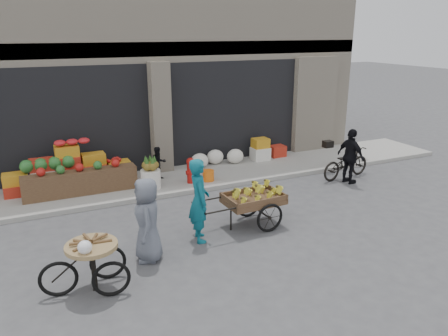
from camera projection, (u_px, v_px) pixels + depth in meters
name	position (u px, v px, depth m)	size (l,w,h in m)	color
ground	(237.00, 244.00, 8.79)	(80.00, 80.00, 0.00)	#424244
sidewalk	(172.00, 180.00, 12.31)	(18.00, 2.20, 0.12)	gray
building	(132.00, 53.00, 14.71)	(14.00, 6.45, 7.00)	beige
fruit_display	(77.00, 168.00, 11.37)	(3.10, 1.12, 1.24)	#AF2718
pineapple_bin	(151.00, 179.00, 11.48)	(0.52, 0.52, 0.50)	silver
fire_hydrant	(191.00, 169.00, 11.84)	(0.22, 0.22, 0.71)	#A5140F
orange_bucket	(208.00, 175.00, 12.07)	(0.32, 0.32, 0.30)	orange
right_bay_goods	(245.00, 153.00, 13.78)	(3.35, 0.60, 0.70)	silver
seated_person	(159.00, 163.00, 12.10)	(0.45, 0.35, 0.93)	black
banana_cart	(252.00, 198.00, 9.43)	(2.18, 0.98, 0.90)	brown
vendor_woman	(199.00, 200.00, 8.72)	(0.63, 0.41, 1.73)	#0E5C6C
tricycle_cart	(92.00, 259.00, 7.07)	(1.45, 0.92, 0.95)	#9E7F51
vendor_grey	(147.00, 220.00, 7.98)	(0.78, 0.51, 1.60)	slate
bicycle	(346.00, 163.00, 12.59)	(0.60, 1.72, 0.90)	black
cyclist	(351.00, 156.00, 12.07)	(0.91, 0.38, 1.55)	black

